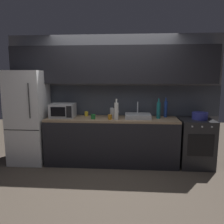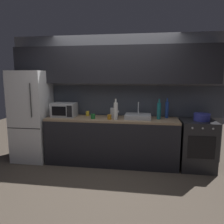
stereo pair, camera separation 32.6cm
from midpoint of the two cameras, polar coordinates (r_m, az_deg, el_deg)
name	(u,v)px [view 2 (the right image)]	position (r m, az deg, el deg)	size (l,w,h in m)	color
ground_plane	(103,185)	(3.63, 0.29, -18.42)	(10.00, 10.00, 0.00)	#4C4238
back_wall	(114,83)	(4.41, 2.61, 7.45)	(4.24, 0.44, 2.50)	slate
counter_run	(112,141)	(4.29, 2.07, -7.51)	(2.50, 0.60, 0.90)	black
refrigerator	(32,116)	(4.66, -18.21, -0.99)	(0.68, 0.69, 1.79)	white
oven_range	(197,145)	(4.41, 23.23, -7.81)	(0.60, 0.62, 0.90)	#232326
microwave	(64,110)	(4.39, -10.24, 0.56)	(0.46, 0.35, 0.27)	#A8AAAF
sink_basin	(138,116)	(4.18, 8.98, -1.14)	(0.48, 0.38, 0.30)	#ADAFB5
kettle	(114,113)	(4.20, 2.71, -0.23)	(0.18, 0.14, 0.21)	#B7BABF
wine_bottle_white	(116,111)	(4.01, 3.30, 0.28)	(0.08, 0.08, 0.38)	silver
wine_bottle_blue	(167,110)	(4.34, 16.16, 0.60)	(0.06, 0.06, 0.38)	#234299
wine_bottle_teal	(159,111)	(4.18, 14.29, 0.33)	(0.07, 0.07, 0.38)	#19666B
mug_yellow	(88,113)	(4.44, -4.28, -0.39)	(0.07, 0.07, 0.09)	gold
mug_amber	(109,117)	(4.05, 1.63, -1.33)	(0.08, 0.08, 0.09)	#B27019
mug_green	(93,116)	(4.12, -2.71, -1.15)	(0.08, 0.08, 0.09)	#1E6B2D
cooking_pot	(202,117)	(4.31, 24.31, -1.23)	(0.29, 0.29, 0.13)	#333899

